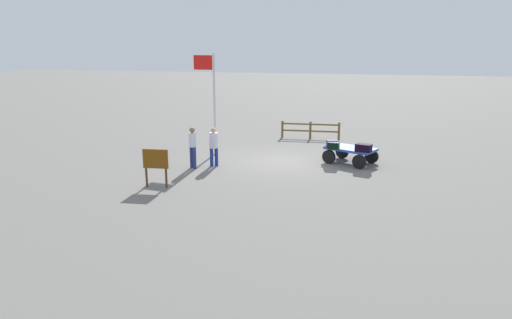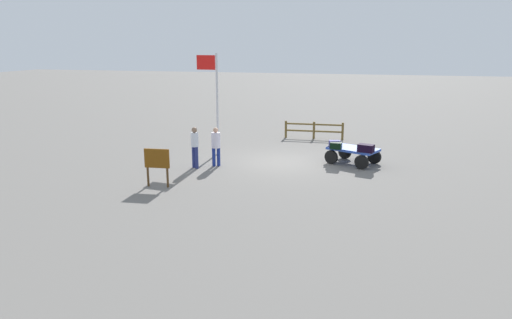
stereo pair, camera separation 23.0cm
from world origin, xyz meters
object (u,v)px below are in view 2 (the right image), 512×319
object	(u,v)px
worker_lead	(216,144)
flagpole	(214,93)
worker_trailing	(195,145)
suitcase_maroon	(336,146)
luggage_cart	(353,152)
suitcase_olive	(366,148)
suitcase_navy	(335,144)
signboard	(157,162)

from	to	relation	value
worker_lead	flagpole	distance (m)	2.91
worker_trailing	suitcase_maroon	bearing A→B (deg)	-160.50
flagpole	suitcase_maroon	bearing A→B (deg)	172.72
luggage_cart	worker_lead	distance (m)	5.74
suitcase_olive	worker_trailing	xyz separation A→B (m)	(6.70, 1.61, 0.12)
worker_lead	flagpole	bearing A→B (deg)	-70.05
suitcase_olive	worker_lead	xyz separation A→B (m)	(5.98, 1.09, 0.11)
luggage_cart	suitcase_maroon	size ratio (longest dim) A/B	4.77
suitcase_olive	suitcase_navy	distance (m)	1.41
suitcase_olive	suitcase_maroon	distance (m)	1.27
worker_trailing	flagpole	xyz separation A→B (m)	(0.05, -2.65, 1.81)
suitcase_navy	suitcase_maroon	world-z (taller)	suitcase_navy
suitcase_maroon	worker_trailing	xyz separation A→B (m)	(5.48, 1.94, 0.14)
luggage_cart	suitcase_olive	bearing A→B (deg)	128.69
luggage_cart	suitcase_olive	world-z (taller)	suitcase_olive
luggage_cart	worker_trailing	distance (m)	6.59
worker_trailing	suitcase_navy	bearing A→B (deg)	-158.22
suitcase_olive	suitcase_maroon	bearing A→B (deg)	-15.37
luggage_cart	signboard	bearing A→B (deg)	37.87
suitcase_navy	worker_trailing	bearing A→B (deg)	21.78
signboard	suitcase_maroon	bearing A→B (deg)	-141.04
suitcase_olive	flagpole	world-z (taller)	flagpole
suitcase_navy	flagpole	xyz separation A→B (m)	(5.46, -0.49, 1.94)
luggage_cart	suitcase_maroon	world-z (taller)	suitcase_maroon
luggage_cart	suitcase_maroon	xyz separation A→B (m)	(0.67, 0.35, 0.33)
worker_trailing	signboard	world-z (taller)	worker_trailing
suitcase_navy	suitcase_maroon	xyz separation A→B (m)	(-0.07, 0.22, -0.01)
suitcase_maroon	suitcase_navy	bearing A→B (deg)	-71.85
worker_lead	worker_trailing	size ratio (longest dim) A/B	0.96
worker_lead	flagpole	xyz separation A→B (m)	(0.77, -2.13, 1.82)
suitcase_navy	suitcase_maroon	distance (m)	0.23
luggage_cart	suitcase_maroon	bearing A→B (deg)	27.11
suitcase_maroon	worker_trailing	size ratio (longest dim) A/B	0.29
suitcase_navy	signboard	size ratio (longest dim) A/B	0.38
suitcase_olive	flagpole	distance (m)	7.10
suitcase_maroon	worker_lead	world-z (taller)	worker_lead
suitcase_olive	flagpole	xyz separation A→B (m)	(6.76, -1.04, 1.93)
suitcase_navy	signboard	distance (m)	7.56
luggage_cart	worker_trailing	bearing A→B (deg)	20.38
luggage_cart	suitcase_navy	xyz separation A→B (m)	(0.75, 0.12, 0.34)
worker_lead	luggage_cart	bearing A→B (deg)	-161.99
luggage_cart	worker_lead	world-z (taller)	worker_lead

